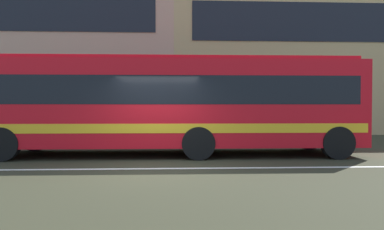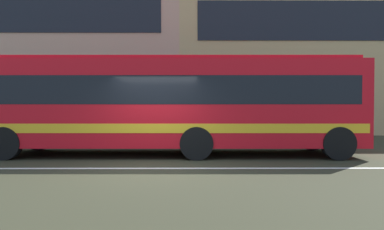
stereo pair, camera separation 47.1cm
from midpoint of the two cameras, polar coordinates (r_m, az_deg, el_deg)
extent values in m
plane|color=#313221|center=(8.90, -5.59, -8.94)|extent=(160.00, 160.00, 0.00)
cube|color=silver|center=(8.90, -5.59, -8.91)|extent=(60.00, 0.16, 0.01)
cube|color=#325A1F|center=(15.41, -9.21, -2.42)|extent=(19.98, 1.10, 1.17)
cube|color=tan|center=(26.64, 27.65, 9.65)|extent=(25.37, 8.78, 11.04)
cube|color=red|center=(11.28, -1.92, 1.89)|extent=(12.02, 2.58, 2.69)
cube|color=black|center=(11.29, -1.93, 3.94)|extent=(11.30, 2.60, 0.86)
cube|color=gold|center=(11.30, -1.92, -1.87)|extent=(11.78, 2.61, 0.28)
cube|color=red|center=(11.38, -1.93, 8.99)|extent=(11.54, 2.18, 0.12)
cylinder|color=black|center=(11.52, -27.94, -4.24)|extent=(1.00, 0.29, 1.00)
cylinder|color=black|center=(13.59, -23.36, -3.37)|extent=(1.00, 0.29, 1.00)
cylinder|color=black|center=(10.18, 2.09, -4.80)|extent=(1.00, 0.29, 1.00)
cylinder|color=black|center=(12.48, 1.72, -3.67)|extent=(1.00, 0.29, 1.00)
cylinder|color=black|center=(11.17, 24.52, -4.37)|extent=(1.00, 0.29, 1.00)
cylinder|color=black|center=(13.30, 20.40, -3.45)|extent=(1.00, 0.29, 1.00)
camera|label=1|loc=(0.24, -88.83, 0.03)|focal=31.73mm
camera|label=2|loc=(0.24, 91.17, -0.03)|focal=31.73mm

